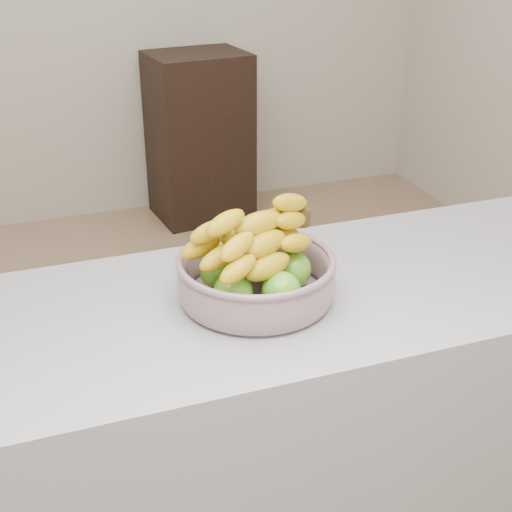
# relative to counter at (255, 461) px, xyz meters

# --- Properties ---
(ground) EXTENTS (4.00, 4.00, 0.00)m
(ground) POSITION_rel_counter_xyz_m (0.00, 0.75, -0.45)
(ground) COLOR #917159
(ground) RESTS_ON ground
(counter) EXTENTS (2.00, 0.60, 0.90)m
(counter) POSITION_rel_counter_xyz_m (0.00, 0.00, 0.00)
(counter) COLOR #96959C
(counter) RESTS_ON ground
(cabinet) EXTENTS (0.56, 0.47, 0.93)m
(cabinet) POSITION_rel_counter_xyz_m (0.57, 2.53, 0.02)
(cabinet) COLOR black
(cabinet) RESTS_ON ground
(fruit_bowl) EXTENTS (0.33, 0.33, 0.20)m
(fruit_bowl) POSITION_rel_counter_xyz_m (0.00, -0.00, 0.51)
(fruit_bowl) COLOR #8E9CAA
(fruit_bowl) RESTS_ON counter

